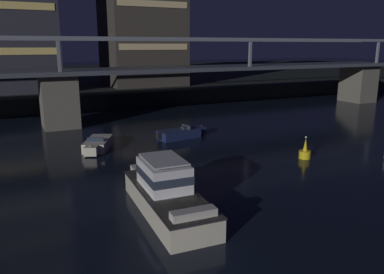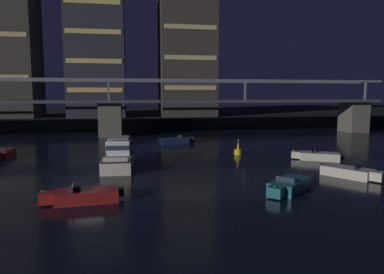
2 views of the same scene
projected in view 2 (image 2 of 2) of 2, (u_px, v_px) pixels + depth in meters
The scene contains 15 objects.
ground_plane at pixel (86, 186), 26.40m from camera, with size 400.00×400.00×0.00m, color black.
far_riverbank at pixel (120, 114), 104.60m from camera, with size 240.00×80.00×2.20m, color black.
river_bridge at pixel (110, 109), 57.22m from camera, with size 94.33×6.40×9.38m.
tower_west_low at pixel (3, 17), 70.23m from camera, with size 12.37×10.56×40.76m.
tower_west_tall at pixel (96, 49), 72.04m from camera, with size 11.43×9.95×28.51m.
tower_central at pixel (186, 45), 76.51m from camera, with size 11.72×11.61×31.12m.
cabin_cruiser_near_left at pixel (119, 155), 33.66m from camera, with size 3.05×9.23×2.79m.
speedboat_near_center at pixel (83, 196), 22.37m from camera, with size 5.23×2.15×1.16m.
speedboat_near_right at pixel (317, 156), 36.87m from camera, with size 4.89×3.53×1.16m.
speedboat_mid_left at pixel (350, 172), 29.13m from camera, with size 3.81×4.78×1.16m.
speedboat_mid_center at pixel (2, 154), 38.25m from camera, with size 1.89×5.20×1.16m.
speedboat_mid_right at pixel (288, 186), 24.88m from camera, with size 4.45×4.32×1.16m.
speedboat_far_left at pixel (176, 141), 49.24m from camera, with size 5.23×2.41×1.16m.
speedboat_far_center at pixel (118, 143), 47.30m from camera, with size 3.28×4.99×1.16m.
channel_buoy at pixel (238, 150), 40.14m from camera, with size 0.90×0.90×1.76m.
Camera 2 is at (3.55, -26.74, 6.85)m, focal length 32.65 mm.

